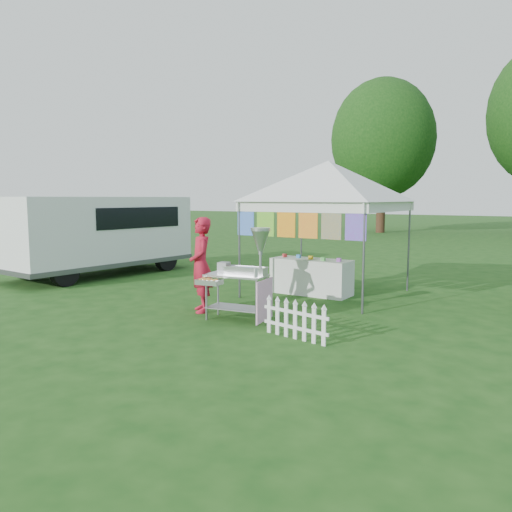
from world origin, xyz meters
The scene contains 8 objects.
ground centered at (0.00, 0.00, 0.00)m, with size 120.00×120.00×0.00m, color #194513.
canopy_main centered at (0.00, 3.49, 2.99)m, with size 4.24×4.24×3.45m.
tree_left centered at (-6.00, 24.00, 5.83)m, with size 6.40×6.40×9.53m.
donut_cart centered at (-0.12, 0.41, 0.98)m, with size 1.21×0.99×1.67m.
vendor centered at (-1.25, 0.56, 0.91)m, with size 0.66×0.44×1.82m, color #B9162D.
cargo_van centered at (-6.65, 2.71, 1.19)m, with size 2.45×5.43×2.21m.
picket_fence centered at (1.18, -0.10, 0.29)m, with size 1.25×0.24×0.56m.
display_table centered at (-0.30, 3.32, 0.40)m, with size 1.80×0.70×0.80m, color white.
Camera 1 is at (4.82, -6.73, 2.18)m, focal length 35.00 mm.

